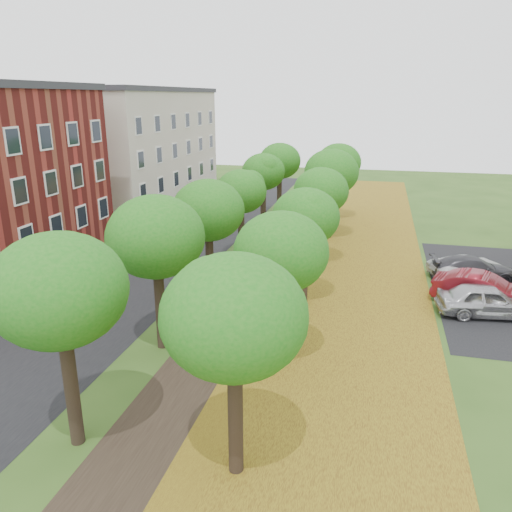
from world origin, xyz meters
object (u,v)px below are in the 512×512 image
Objects in this scene: bench at (233,337)px; car_red at (483,290)px; car_silver at (487,300)px; car_white at (469,267)px; car_grey at (473,269)px.

bench is 12.56m from car_red.
car_silver is 5.22m from car_white.
car_red is (0.05, 1.27, 0.02)m from car_silver.
car_grey reaches higher than bench.
car_red is 3.58m from car_grey.
car_white is at bearing -7.58° from car_silver.
car_silver reaches higher than bench.
car_grey is at bearing 14.63° from car_red.
car_silver is 1.27m from car_red.
car_silver is 0.94× the size of car_red.
car_silver is at bearing 156.51° from car_white.
bench is 0.37× the size of car_red.
bench is 11.86m from car_silver.
car_white is (10.44, 10.84, 0.21)m from bench.
car_silver reaches higher than car_grey.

